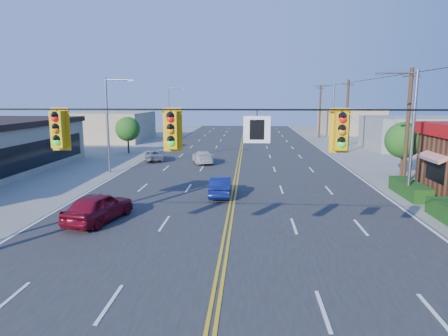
# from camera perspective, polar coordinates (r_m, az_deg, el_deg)

# --- Properties ---
(ground) EXTENTS (160.00, 160.00, 0.00)m
(ground) POSITION_cam_1_polar(r_m,az_deg,el_deg) (12.85, -1.34, -19.48)
(ground) COLOR gray
(ground) RESTS_ON ground
(road) EXTENTS (20.00, 120.00, 0.06)m
(road) POSITION_cam_1_polar(r_m,az_deg,el_deg) (31.79, 1.79, -1.44)
(road) COLOR #2D2D30
(road) RESTS_ON ground
(signal_span) EXTENTS (24.32, 0.34, 9.00)m
(signal_span) POSITION_cam_1_polar(r_m,az_deg,el_deg) (11.29, -2.04, 2.68)
(signal_span) COLOR #47301E
(signal_span) RESTS_ON ground
(streetlight_se) EXTENTS (2.55, 0.25, 8.00)m
(streetlight_se) POSITION_cam_1_polar(r_m,az_deg,el_deg) (27.05, 25.00, 5.22)
(streetlight_se) COLOR gray
(streetlight_se) RESTS_ON ground
(streetlight_ne) EXTENTS (2.55, 0.25, 8.00)m
(streetlight_ne) POSITION_cam_1_polar(r_m,az_deg,el_deg) (50.15, 15.06, 7.57)
(streetlight_ne) COLOR gray
(streetlight_ne) RESTS_ON ground
(streetlight_sw) EXTENTS (2.55, 0.25, 8.00)m
(streetlight_sw) POSITION_cam_1_polar(r_m,az_deg,el_deg) (35.23, -16.01, 6.65)
(streetlight_sw) COLOR gray
(streetlight_sw) RESTS_ON ground
(streetlight_nw) EXTENTS (2.55, 0.25, 8.00)m
(streetlight_nw) POSITION_cam_1_polar(r_m,az_deg,el_deg) (60.34, -7.69, 8.17)
(streetlight_nw) COLOR gray
(streetlight_nw) RESTS_ON ground
(utility_pole_near) EXTENTS (0.28, 0.28, 8.40)m
(utility_pole_near) POSITION_cam_1_polar(r_m,az_deg,el_deg) (31.30, 24.73, 5.18)
(utility_pole_near) COLOR #47301E
(utility_pole_near) RESTS_ON ground
(utility_pole_mid) EXTENTS (0.28, 0.28, 8.40)m
(utility_pole_mid) POSITION_cam_1_polar(r_m,az_deg,el_deg) (48.51, 17.14, 7.03)
(utility_pole_mid) COLOR #47301E
(utility_pole_mid) RESTS_ON ground
(utility_pole_far) EXTENTS (0.28, 0.28, 8.40)m
(utility_pole_far) POSITION_cam_1_polar(r_m,az_deg,el_deg) (66.14, 13.54, 7.86)
(utility_pole_far) COLOR #47301E
(utility_pole_far) RESTS_ON ground
(tree_kfc_rear) EXTENTS (2.94, 2.94, 4.41)m
(tree_kfc_rear) POSITION_cam_1_polar(r_m,az_deg,el_deg) (35.59, 24.26, 3.64)
(tree_kfc_rear) COLOR #47301E
(tree_kfc_rear) RESTS_ON ground
(tree_west) EXTENTS (2.80, 2.80, 4.20)m
(tree_west) POSITION_cam_1_polar(r_m,az_deg,el_deg) (47.40, -13.59, 5.43)
(tree_west) COLOR #47301E
(tree_west) RESTS_ON ground
(bld_east_mid) EXTENTS (12.00, 10.00, 4.00)m
(bld_east_mid) POSITION_cam_1_polar(r_m,az_deg,el_deg) (55.46, 25.98, 4.50)
(bld_east_mid) COLOR gray
(bld_east_mid) RESTS_ON ground
(bld_west_far) EXTENTS (11.00, 12.00, 4.20)m
(bld_west_far) POSITION_cam_1_polar(r_m,az_deg,el_deg) (62.90, -15.93, 5.75)
(bld_west_far) COLOR tan
(bld_west_far) RESTS_ON ground
(bld_east_far) EXTENTS (10.00, 10.00, 4.40)m
(bld_east_far) POSITION_cam_1_polar(r_m,az_deg,el_deg) (75.44, 17.57, 6.38)
(bld_east_far) COLOR tan
(bld_east_far) RESTS_ON ground
(car_magenta) EXTENTS (2.78, 4.74, 1.52)m
(car_magenta) POSITION_cam_1_polar(r_m,az_deg,el_deg) (21.51, -17.46, -5.48)
(car_magenta) COLOR maroon
(car_magenta) RESTS_ON ground
(car_blue) EXTENTS (1.40, 3.85, 1.26)m
(car_blue) POSITION_cam_1_polar(r_m,az_deg,el_deg) (25.90, -0.49, -2.72)
(car_blue) COLOR navy
(car_blue) RESTS_ON ground
(car_white) EXTENTS (2.74, 4.50, 1.22)m
(car_white) POSITION_cam_1_polar(r_m,az_deg,el_deg) (38.90, -3.05, 1.52)
(car_white) COLOR silver
(car_white) RESTS_ON ground
(car_silver) EXTENTS (2.80, 4.23, 1.08)m
(car_silver) POSITION_cam_1_polar(r_m,az_deg,el_deg) (41.08, -9.92, 1.73)
(car_silver) COLOR #AAA9AE
(car_silver) RESTS_ON ground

